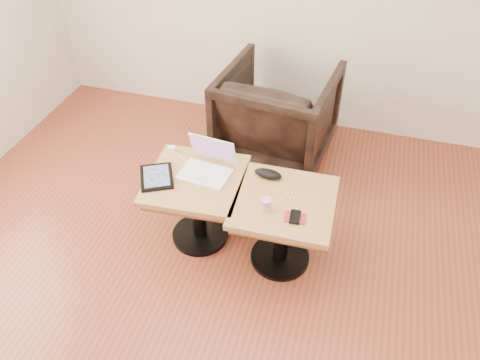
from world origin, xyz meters
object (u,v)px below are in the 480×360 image
(armchair, at_px, (277,115))
(striped_cup, at_px, (266,205))
(side_table_left, at_px, (197,193))
(laptop, at_px, (207,166))
(side_table_right, at_px, (283,216))

(armchair, bearing_deg, striped_cup, 106.10)
(side_table_left, relative_size, laptop, 1.88)
(side_table_left, xyz_separation_m, side_table_right, (0.57, -0.04, 0.00))
(laptop, bearing_deg, side_table_right, -6.93)
(side_table_left, distance_m, striped_cup, 0.54)
(side_table_left, height_order, laptop, laptop)
(side_table_left, relative_size, side_table_right, 1.04)
(laptop, height_order, armchair, armchair)
(armchair, bearing_deg, laptop, 83.27)
(side_table_left, relative_size, armchair, 0.73)
(side_table_right, bearing_deg, side_table_left, 174.22)
(laptop, bearing_deg, side_table_left, -116.07)
(laptop, xyz_separation_m, striped_cup, (0.43, -0.23, -0.00))
(side_table_right, bearing_deg, armchair, 103.20)
(side_table_right, distance_m, striped_cup, 0.23)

